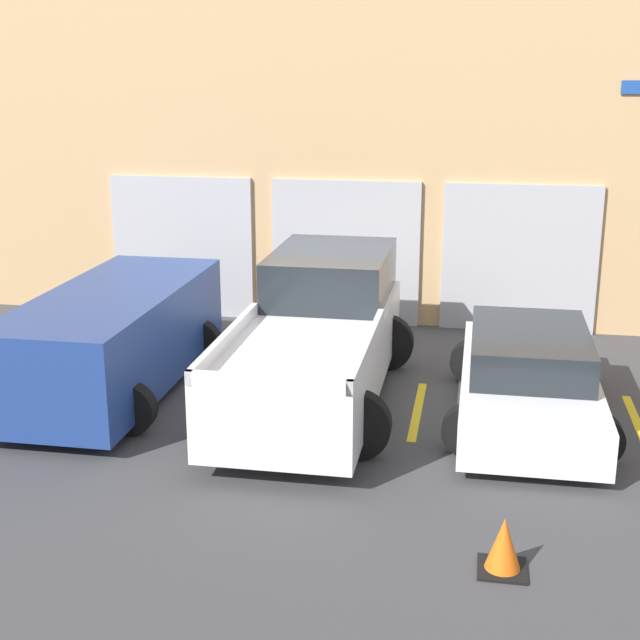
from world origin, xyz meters
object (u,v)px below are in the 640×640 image
(pickup_truck, at_px, (318,337))
(sedan_side, at_px, (115,337))
(sedan_white, at_px, (528,378))
(traffic_cone, at_px, (503,547))

(pickup_truck, relative_size, sedan_side, 1.15)
(sedan_white, distance_m, sedan_side, 5.90)
(pickup_truck, height_order, traffic_cone, pickup_truck)
(pickup_truck, xyz_separation_m, sedan_side, (-2.95, -0.32, -0.07))
(sedan_white, relative_size, sedan_side, 0.91)
(pickup_truck, distance_m, sedan_white, 2.98)
(pickup_truck, height_order, sedan_white, pickup_truck)
(sedan_white, xyz_separation_m, traffic_cone, (-0.38, -3.98, -0.32))
(sedan_side, xyz_separation_m, traffic_cone, (5.52, -3.96, -0.58))
(pickup_truck, bearing_deg, sedan_white, -5.77)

